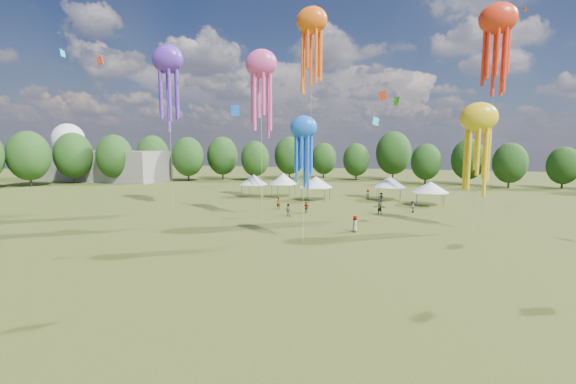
% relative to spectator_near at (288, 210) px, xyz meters
% --- Properties ---
extents(spectator_near, '(0.86, 0.69, 1.69)m').
position_rel_spectator_near_xyz_m(spectator_near, '(0.00, 0.00, 0.00)').
color(spectator_near, gray).
rests_on(spectator_near, ground).
extents(spectators_far, '(19.63, 28.13, 1.84)m').
position_rel_spectator_near_xyz_m(spectators_far, '(9.28, 7.39, 0.01)').
color(spectators_far, gray).
rests_on(spectators_far, ground).
extents(festival_tents, '(35.78, 9.59, 4.36)m').
position_rel_spectator_near_xyz_m(festival_tents, '(2.72, 17.53, 2.31)').
color(festival_tents, '#47474C').
rests_on(festival_tents, ground).
extents(show_kites, '(48.05, 26.27, 29.08)m').
position_rel_spectator_near_xyz_m(show_kites, '(5.15, 2.98, 18.80)').
color(show_kites, '#E94497').
rests_on(show_kites, ground).
extents(treeline, '(201.57, 95.24, 13.43)m').
position_rel_spectator_near_xyz_m(treeline, '(1.48, 25.84, 5.70)').
color(treeline, '#38281C').
rests_on(treeline, ground).
extents(hangar, '(40.00, 12.00, 8.00)m').
position_rel_spectator_near_xyz_m(hangar, '(-66.65, 35.32, 3.15)').
color(hangar, gray).
rests_on(hangar, ground).
extents(radome, '(9.00, 9.00, 16.00)m').
position_rel_spectator_near_xyz_m(radome, '(-82.65, 41.32, 9.14)').
color(radome, white).
rests_on(radome, ground).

